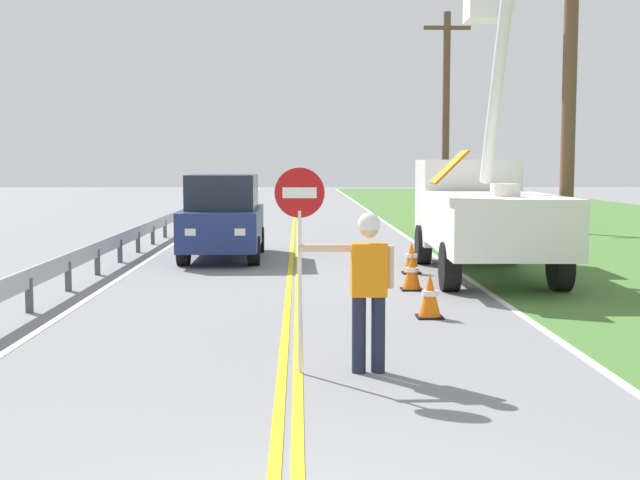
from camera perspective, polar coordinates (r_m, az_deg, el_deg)
name	(u,v)px	position (r m, az deg, el deg)	size (l,w,h in m)	color
centerline_yellow_left	(292,244)	(24.75, -1.89, -0.30)	(0.11, 110.00, 0.01)	yellow
centerline_yellow_right	(298,244)	(24.75, -1.47, -0.30)	(0.11, 110.00, 0.01)	yellow
edge_line_right	(417,244)	(24.99, 6.60, -0.28)	(0.12, 110.00, 0.01)	silver
edge_line_left	(172,245)	(25.02, -9.95, -0.32)	(0.12, 110.00, 0.01)	silver
flagger_worker	(368,282)	(9.54, 3.25, -2.82)	(1.09, 0.25, 1.83)	#1E2338
stop_sign_paddle	(300,223)	(9.42, -1.39, 1.14)	(0.56, 0.04, 2.33)	silver
utility_bucket_truck	(481,207)	(18.47, 10.83, 2.19)	(2.85, 6.87, 6.11)	white
oncoming_suv_nearest	(223,216)	(21.18, -6.54, 1.60)	(1.95, 4.62, 2.10)	navy
utility_pole_near	(569,84)	(17.58, 16.50, 10.07)	(1.80, 0.28, 7.51)	brown
utility_pole_mid	(446,115)	(33.19, 8.50, 8.38)	(1.80, 0.28, 8.14)	brown
traffic_cone_lead	(430,296)	(13.12, 7.43, -3.79)	(0.40, 0.40, 0.70)	orange
traffic_cone_mid	(412,272)	(15.94, 6.23, -2.18)	(0.40, 0.40, 0.70)	orange
traffic_cone_tail	(411,258)	(18.34, 6.20, -1.22)	(0.40, 0.40, 0.70)	orange
guardrail_left_shoulder	(129,237)	(21.92, -12.76, 0.21)	(0.10, 32.00, 0.71)	#9EA0A3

